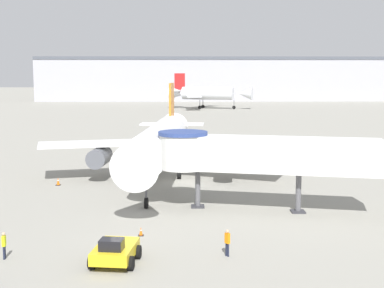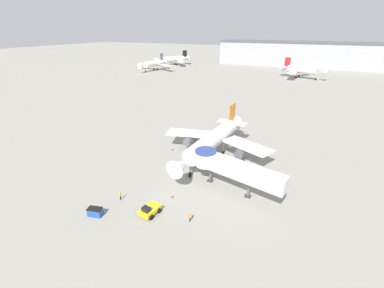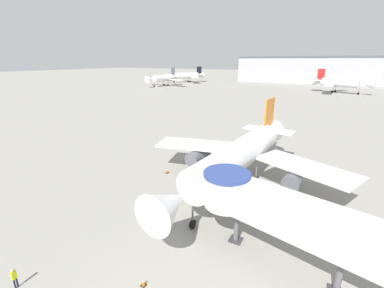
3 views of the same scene
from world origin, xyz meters
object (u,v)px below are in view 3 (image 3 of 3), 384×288
at_px(jet_bridge, 289,214).
at_px(traffic_cone_port_wing, 167,170).
at_px(ground_crew_marshaller, 14,277).
at_px(background_jet_black_tail, 187,76).
at_px(traffic_cone_near_nose, 143,282).
at_px(main_airplane, 240,155).
at_px(background_jet_gray_tail, 164,78).
at_px(background_jet_red_tail, 339,83).

height_order(jet_bridge, traffic_cone_port_wing, jet_bridge).
xyz_separation_m(jet_bridge, ground_crew_marshaller, (-16.23, -11.43, -3.69)).
height_order(jet_bridge, ground_crew_marshaller, jet_bridge).
relative_size(ground_crew_marshaller, background_jet_black_tail, 0.06).
xyz_separation_m(traffic_cone_port_wing, background_jet_black_tail, (-76.22, 138.15, 4.42)).
bearing_deg(traffic_cone_near_nose, traffic_cone_port_wing, 119.19).
height_order(traffic_cone_port_wing, ground_crew_marshaller, ground_crew_marshaller).
relative_size(traffic_cone_near_nose, ground_crew_marshaller, 0.36).
xyz_separation_m(main_airplane, ground_crew_marshaller, (-8.65, -22.81, -3.26)).
bearing_deg(ground_crew_marshaller, background_jet_gray_tail, -149.47).
relative_size(jet_bridge, ground_crew_marshaller, 10.67).
height_order(jet_bridge, background_jet_black_tail, background_jet_black_tail).
xyz_separation_m(main_airplane, traffic_cone_port_wing, (-10.31, -1.26, -3.85)).
distance_m(main_airplane, background_jet_red_tail, 117.92).
height_order(traffic_cone_port_wing, background_jet_red_tail, background_jet_red_tail).
height_order(traffic_cone_port_wing, traffic_cone_near_nose, traffic_cone_port_wing).
distance_m(main_airplane, background_jet_gray_tail, 135.96).
relative_size(jet_bridge, traffic_cone_port_wing, 22.90).
relative_size(main_airplane, background_jet_black_tail, 1.15).
distance_m(traffic_cone_port_wing, ground_crew_marshaller, 21.62).
bearing_deg(main_airplane, background_jet_gray_tail, 133.60).
distance_m(traffic_cone_port_wing, background_jet_red_tail, 120.59).
bearing_deg(jet_bridge, background_jet_gray_tail, 141.45).
distance_m(background_jet_black_tail, background_jet_gray_tail, 30.92).
distance_m(jet_bridge, background_jet_red_tail, 128.87).
xyz_separation_m(jet_bridge, background_jet_gray_tail, (-92.72, 117.38, 0.11)).
bearing_deg(traffic_cone_near_nose, background_jet_black_tail, 118.92).
bearing_deg(background_jet_red_tail, traffic_cone_near_nose, -167.03).
bearing_deg(traffic_cone_port_wing, main_airplane, 6.97).
bearing_deg(background_jet_gray_tail, main_airplane, -42.76).
bearing_deg(main_airplane, ground_crew_marshaller, -105.93).
relative_size(background_jet_black_tail, background_jet_gray_tail, 0.87).
height_order(traffic_cone_port_wing, background_jet_black_tail, background_jet_black_tail).
bearing_deg(traffic_cone_near_nose, main_airplane, 87.50).
bearing_deg(traffic_cone_port_wing, jet_bridge, -29.48).
bearing_deg(traffic_cone_port_wing, background_jet_black_tail, 118.89).
bearing_deg(background_jet_red_tail, main_airplane, -167.36).
relative_size(jet_bridge, background_jet_black_tail, 0.68).
height_order(traffic_cone_near_nose, ground_crew_marshaller, ground_crew_marshaller).
bearing_deg(background_jet_gray_tail, background_jet_black_tail, 101.05).
height_order(background_jet_gray_tail, background_jet_red_tail, background_jet_red_tail).
height_order(background_jet_black_tail, background_jet_gray_tail, background_jet_black_tail).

